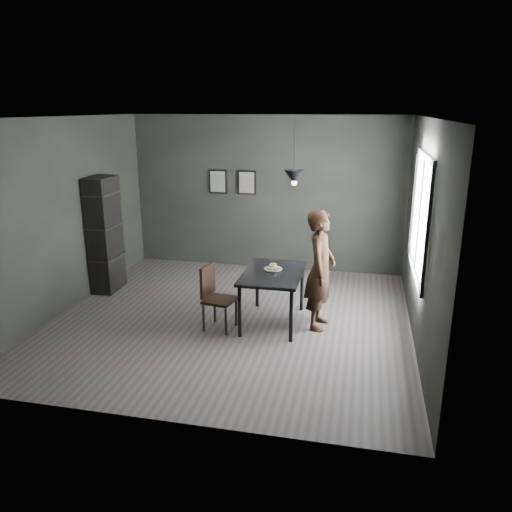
% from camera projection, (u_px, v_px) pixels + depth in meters
% --- Properties ---
extents(ground, '(5.00, 5.00, 0.00)m').
position_uv_depth(ground, '(232.00, 319.00, 7.18)').
color(ground, '#383230').
rests_on(ground, ground).
extents(back_wall, '(5.00, 0.10, 2.80)m').
position_uv_depth(back_wall, '(266.00, 194.00, 9.12)').
color(back_wall, black).
rests_on(back_wall, ground).
extents(ceiling, '(5.00, 5.00, 0.02)m').
position_uv_depth(ceiling, '(228.00, 117.00, 6.37)').
color(ceiling, silver).
rests_on(ceiling, ground).
extents(window_assembly, '(0.04, 1.96, 1.56)m').
position_uv_depth(window_assembly, '(420.00, 214.00, 6.40)').
color(window_assembly, white).
rests_on(window_assembly, ground).
extents(cafe_table, '(0.80, 1.20, 0.75)m').
position_uv_depth(cafe_table, '(273.00, 277.00, 6.86)').
color(cafe_table, black).
rests_on(cafe_table, ground).
extents(white_plate, '(0.23, 0.23, 0.01)m').
position_uv_depth(white_plate, '(273.00, 269.00, 6.93)').
color(white_plate, silver).
rests_on(white_plate, cafe_table).
extents(donut_pile, '(0.18, 0.19, 0.08)m').
position_uv_depth(donut_pile, '(273.00, 267.00, 6.92)').
color(donut_pile, beige).
rests_on(donut_pile, white_plate).
extents(woman, '(0.44, 0.63, 1.65)m').
position_uv_depth(woman, '(320.00, 270.00, 6.70)').
color(woman, black).
rests_on(woman, ground).
extents(wood_chair, '(0.45, 0.45, 0.89)m').
position_uv_depth(wood_chair, '(214.00, 293.00, 6.75)').
color(wood_chair, black).
rests_on(wood_chair, ground).
extents(shelf_unit, '(0.37, 0.64, 1.87)m').
position_uv_depth(shelf_unit, '(105.00, 235.00, 8.09)').
color(shelf_unit, black).
rests_on(shelf_unit, ground).
extents(pendant_lamp, '(0.28, 0.28, 0.86)m').
position_uv_depth(pendant_lamp, '(294.00, 177.00, 6.51)').
color(pendant_lamp, black).
rests_on(pendant_lamp, ground).
extents(framed_print_left, '(0.34, 0.04, 0.44)m').
position_uv_depth(framed_print_left, '(218.00, 182.00, 9.21)').
color(framed_print_left, black).
rests_on(framed_print_left, ground).
extents(framed_print_right, '(0.34, 0.04, 0.44)m').
position_uv_depth(framed_print_right, '(247.00, 183.00, 9.10)').
color(framed_print_right, black).
rests_on(framed_print_right, ground).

